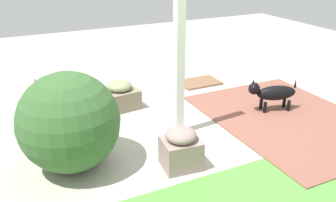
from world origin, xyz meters
name	(u,v)px	position (x,y,z in m)	size (l,w,h in m)	color
ground_plane	(193,125)	(0.00, 0.00, 0.00)	(12.00, 12.00, 0.00)	#AFAA9C
brick_path	(288,118)	(-1.18, 0.39, 0.01)	(1.80, 2.40, 0.02)	brown
porch_pillar	(179,47)	(0.26, 0.09, 1.05)	(0.10, 0.10, 2.10)	white
stone_planter_nearest	(120,96)	(0.65, -0.89, 0.18)	(0.51, 0.45, 0.40)	#7E735C
stone_planter_far	(181,148)	(0.57, 0.74, 0.21)	(0.40, 0.37, 0.43)	gray
round_shrub	(69,122)	(1.54, 0.26, 0.50)	(0.99, 0.99, 0.99)	#365F2F
terracotta_pot_spiky	(39,105)	(1.71, -0.70, 0.32)	(0.32, 0.32, 0.66)	#BE7449
dog	(273,93)	(-1.14, 0.10, 0.27)	(0.67, 0.32, 0.46)	black
doormat	(199,82)	(-0.81, -1.25, 0.01)	(0.64, 0.44, 0.03)	brown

